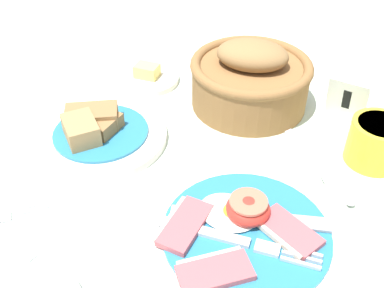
{
  "coord_description": "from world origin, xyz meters",
  "views": [
    {
      "loc": [
        0.19,
        -0.33,
        0.41
      ],
      "look_at": [
        -0.06,
        0.09,
        0.02
      ],
      "focal_mm": 42.0,
      "sensor_mm": 36.0,
      "label": 1
    }
  ],
  "objects_px": {
    "teaspoon_by_saucer": "(45,268)",
    "sugar_cup": "(377,141)",
    "butter_dish": "(147,77)",
    "bread_plate": "(98,132)",
    "bread_basket": "(250,79)",
    "number_card": "(349,97)",
    "teaspoon_near_cup": "(326,174)",
    "breakfast_plate": "(244,233)"
  },
  "relations": [
    {
      "from": "teaspoon_by_saucer",
      "to": "sugar_cup",
      "type": "bearing_deg",
      "value": 64.52
    },
    {
      "from": "butter_dish",
      "to": "bread_plate",
      "type": "bearing_deg",
      "value": -78.12
    },
    {
      "from": "bread_basket",
      "to": "butter_dish",
      "type": "xyz_separation_m",
      "value": [
        -0.18,
        -0.03,
        -0.04
      ]
    },
    {
      "from": "bread_plate",
      "to": "number_card",
      "type": "height_order",
      "value": "number_card"
    },
    {
      "from": "bread_basket",
      "to": "teaspoon_near_cup",
      "type": "height_order",
      "value": "bread_basket"
    },
    {
      "from": "bread_basket",
      "to": "teaspoon_by_saucer",
      "type": "distance_m",
      "value": 0.41
    },
    {
      "from": "bread_basket",
      "to": "number_card",
      "type": "xyz_separation_m",
      "value": [
        0.15,
        0.04,
        -0.01
      ]
    },
    {
      "from": "butter_dish",
      "to": "number_card",
      "type": "xyz_separation_m",
      "value": [
        0.33,
        0.07,
        0.03
      ]
    },
    {
      "from": "bread_basket",
      "to": "butter_dish",
      "type": "bearing_deg",
      "value": -171.06
    },
    {
      "from": "teaspoon_by_saucer",
      "to": "teaspoon_near_cup",
      "type": "xyz_separation_m",
      "value": [
        0.21,
        0.3,
        0.0
      ]
    },
    {
      "from": "butter_dish",
      "to": "teaspoon_by_saucer",
      "type": "distance_m",
      "value": 0.4
    },
    {
      "from": "bread_plate",
      "to": "bread_basket",
      "type": "height_order",
      "value": "bread_basket"
    },
    {
      "from": "number_card",
      "to": "teaspoon_by_saucer",
      "type": "height_order",
      "value": "number_card"
    },
    {
      "from": "breakfast_plate",
      "to": "bread_basket",
      "type": "height_order",
      "value": "bread_basket"
    },
    {
      "from": "breakfast_plate",
      "to": "teaspoon_by_saucer",
      "type": "xyz_separation_m",
      "value": [
        -0.16,
        -0.15,
        -0.01
      ]
    },
    {
      "from": "sugar_cup",
      "to": "number_card",
      "type": "xyz_separation_m",
      "value": [
        -0.06,
        0.08,
        0.0
      ]
    },
    {
      "from": "number_card",
      "to": "teaspoon_near_cup",
      "type": "distance_m",
      "value": 0.15
    },
    {
      "from": "teaspoon_by_saucer",
      "to": "teaspoon_near_cup",
      "type": "bearing_deg",
      "value": 64.12
    },
    {
      "from": "breakfast_plate",
      "to": "bread_plate",
      "type": "bearing_deg",
      "value": 168.09
    },
    {
      "from": "bread_plate",
      "to": "butter_dish",
      "type": "height_order",
      "value": "bread_plate"
    },
    {
      "from": "breakfast_plate",
      "to": "bread_plate",
      "type": "xyz_separation_m",
      "value": [
        -0.27,
        0.06,
        0.0
      ]
    },
    {
      "from": "bread_plate",
      "to": "teaspoon_near_cup",
      "type": "relative_size",
      "value": 1.2
    },
    {
      "from": "bread_basket",
      "to": "teaspoon_by_saucer",
      "type": "bearing_deg",
      "value": -95.98
    },
    {
      "from": "number_card",
      "to": "sugar_cup",
      "type": "bearing_deg",
      "value": -52.63
    },
    {
      "from": "sugar_cup",
      "to": "butter_dish",
      "type": "height_order",
      "value": "sugar_cup"
    },
    {
      "from": "teaspoon_by_saucer",
      "to": "number_card",
      "type": "bearing_deg",
      "value": 76.03
    },
    {
      "from": "bread_plate",
      "to": "teaspoon_near_cup",
      "type": "distance_m",
      "value": 0.33
    },
    {
      "from": "butter_dish",
      "to": "number_card",
      "type": "distance_m",
      "value": 0.34
    },
    {
      "from": "teaspoon_by_saucer",
      "to": "teaspoon_near_cup",
      "type": "distance_m",
      "value": 0.37
    },
    {
      "from": "bread_basket",
      "to": "bread_plate",
      "type": "bearing_deg",
      "value": -126.09
    },
    {
      "from": "bread_plate",
      "to": "sugar_cup",
      "type": "relative_size",
      "value": 2.5
    },
    {
      "from": "number_card",
      "to": "teaspoon_by_saucer",
      "type": "relative_size",
      "value": 0.38
    },
    {
      "from": "breakfast_plate",
      "to": "teaspoon_by_saucer",
      "type": "bearing_deg",
      "value": -137.03
    },
    {
      "from": "bread_basket",
      "to": "teaspoon_by_saucer",
      "type": "height_order",
      "value": "bread_basket"
    },
    {
      "from": "bread_basket",
      "to": "number_card",
      "type": "height_order",
      "value": "bread_basket"
    },
    {
      "from": "breakfast_plate",
      "to": "teaspoon_near_cup",
      "type": "xyz_separation_m",
      "value": [
        0.05,
        0.15,
        -0.01
      ]
    },
    {
      "from": "bread_plate",
      "to": "teaspoon_by_saucer",
      "type": "bearing_deg",
      "value": -63.46
    },
    {
      "from": "teaspoon_near_cup",
      "to": "butter_dish",
      "type": "bearing_deg",
      "value": -152.17
    },
    {
      "from": "breakfast_plate",
      "to": "teaspoon_near_cup",
      "type": "relative_size",
      "value": 1.67
    },
    {
      "from": "bread_plate",
      "to": "teaspoon_near_cup",
      "type": "bearing_deg",
      "value": 17.17
    },
    {
      "from": "butter_dish",
      "to": "breakfast_plate",
      "type": "bearing_deg",
      "value": -37.04
    },
    {
      "from": "butter_dish",
      "to": "sugar_cup",
      "type": "bearing_deg",
      "value": -1.19
    }
  ]
}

